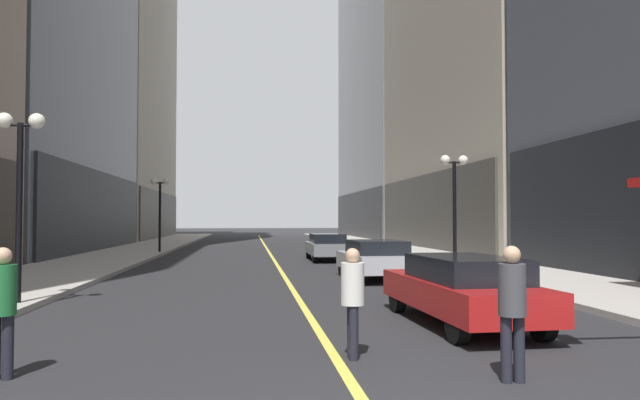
{
  "coord_description": "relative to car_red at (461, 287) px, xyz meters",
  "views": [
    {
      "loc": [
        -1.26,
        -3.6,
        2.01
      ],
      "look_at": [
        3.49,
        35.58,
        3.32
      ],
      "focal_mm": 33.07,
      "sensor_mm": 36.0,
      "label": 1
    }
  ],
  "objects": [
    {
      "name": "ground_plane",
      "position": [
        -2.77,
        27.75,
        -0.72
      ],
      "size": [
        200.0,
        200.0,
        0.0
      ],
      "primitive_type": "plane",
      "color": "#262628"
    },
    {
      "name": "sidewalk_left",
      "position": [
        -11.02,
        27.75,
        -0.64
      ],
      "size": [
        4.5,
        78.0,
        0.15
      ],
      "primitive_type": "cube",
      "color": "#ADA8A0",
      "rests_on": "ground"
    },
    {
      "name": "sidewalk_right",
      "position": [
        5.48,
        27.75,
        -0.64
      ],
      "size": [
        4.5,
        78.0,
        0.15
      ],
      "primitive_type": "cube",
      "color": "#ADA8A0",
      "rests_on": "ground"
    },
    {
      "name": "lane_centre_stripe",
      "position": [
        -2.77,
        27.75,
        -0.72
      ],
      "size": [
        0.16,
        70.0,
        0.01
      ],
      "primitive_type": "cube",
      "color": "#E5D64C",
      "rests_on": "ground"
    },
    {
      "name": "building_left_far",
      "position": [
        -19.97,
        52.75,
        19.51
      ],
      "size": [
        13.61,
        26.0,
        40.62
      ],
      "color": "#B7AD99",
      "rests_on": "ground"
    },
    {
      "name": "car_red",
      "position": [
        0.0,
        0.0,
        0.0
      ],
      "size": [
        1.91,
        4.85,
        1.32
      ],
      "color": "#B21919",
      "rests_on": "ground"
    },
    {
      "name": "car_silver",
      "position": [
        0.2,
        8.54,
        -0.0
      ],
      "size": [
        2.04,
        4.19,
        1.32
      ],
      "color": "#B7B7BC",
      "rests_on": "ground"
    },
    {
      "name": "car_grey",
      "position": [
        -0.22,
        17.8,
        -0.0
      ],
      "size": [
        1.76,
        4.57,
        1.32
      ],
      "color": "slate",
      "rests_on": "ground"
    },
    {
      "name": "pedestrian_in_green_parka",
      "position": [
        -7.12,
        -2.96,
        0.25
      ],
      "size": [
        0.36,
        0.36,
        1.66
      ],
      "color": "black",
      "rests_on": "ground"
    },
    {
      "name": "pedestrian_in_white_shirt",
      "position": [
        -2.53,
        -2.4,
        0.21
      ],
      "size": [
        0.34,
        0.34,
        1.6
      ],
      "color": "black",
      "rests_on": "ground"
    },
    {
      "name": "pedestrian_with_orange_bag",
      "position": [
        -0.78,
        -3.86,
        0.26
      ],
      "size": [
        0.37,
        0.37,
        1.69
      ],
      "color": "black",
      "rests_on": "ground"
    },
    {
      "name": "street_lamp_left_near",
      "position": [
        -9.17,
        3.12,
        2.54
      ],
      "size": [
        1.06,
        0.36,
        4.43
      ],
      "color": "black",
      "rests_on": "ground"
    },
    {
      "name": "street_lamp_left_far",
      "position": [
        -9.17,
        24.29,
        2.54
      ],
      "size": [
        1.06,
        0.36,
        4.43
      ],
      "color": "black",
      "rests_on": "ground"
    },
    {
      "name": "street_lamp_right_mid",
      "position": [
        3.63,
        10.42,
        2.54
      ],
      "size": [
        1.06,
        0.36,
        4.43
      ],
      "color": "black",
      "rests_on": "ground"
    },
    {
      "name": "fire_hydrant_right",
      "position": [
        4.13,
        5.52,
        -0.32
      ],
      "size": [
        0.28,
        0.28,
        0.8
      ],
      "primitive_type": "cylinder",
      "color": "red",
      "rests_on": "ground"
    }
  ]
}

